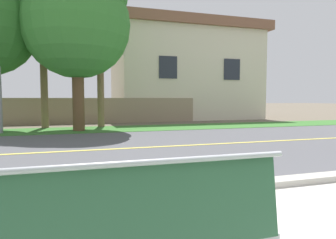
{
  "coord_description": "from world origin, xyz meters",
  "views": [
    {
      "loc": [
        -1.89,
        -1.48,
        1.35
      ],
      "look_at": [
        -0.38,
        3.36,
        1.0
      ],
      "focal_mm": 31.85,
      "sensor_mm": 36.0,
      "label": 1
    }
  ],
  "objects": [
    {
      "name": "ground_plane",
      "position": [
        0.0,
        8.0,
        0.0
      ],
      "size": [
        140.0,
        140.0,
        0.0
      ],
      "primitive_type": "plane",
      "color": "#665B4C"
    },
    {
      "name": "curb_edge",
      "position": [
        0.0,
        2.35,
        0.06
      ],
      "size": [
        44.0,
        0.3,
        0.11
      ],
      "primitive_type": "cube",
      "color": "#ADA89E",
      "rests_on": "ground_plane"
    },
    {
      "name": "street_asphalt",
      "position": [
        0.0,
        6.5,
        0.0
      ],
      "size": [
        52.0,
        8.0,
        0.01
      ],
      "primitive_type": "cube",
      "color": "#515156",
      "rests_on": "ground_plane"
    },
    {
      "name": "road_centre_line",
      "position": [
        0.0,
        6.5,
        0.01
      ],
      "size": [
        48.0,
        0.14,
        0.01
      ],
      "primitive_type": "cube",
      "color": "#E0CC4C",
      "rests_on": "ground_plane"
    },
    {
      "name": "far_verge_grass",
      "position": [
        0.0,
        11.91,
        0.01
      ],
      "size": [
        48.0,
        2.8,
        0.02
      ],
      "primitive_type": "cube",
      "color": "#38702D",
      "rests_on": "ground_plane"
    },
    {
      "name": "shade_tree_left",
      "position": [
        -1.61,
        11.51,
        4.73
      ],
      "size": [
        4.41,
        4.41,
        7.28
      ],
      "color": "brown",
      "rests_on": "ground_plane"
    },
    {
      "name": "garden_wall",
      "position": [
        -1.63,
        15.31,
        0.7
      ],
      "size": [
        13.0,
        0.36,
        1.4
      ],
      "primitive_type": "cube",
      "color": "gray",
      "rests_on": "ground_plane"
    },
    {
      "name": "house_across_street",
      "position": [
        5.45,
        18.51,
        3.25
      ],
      "size": [
        10.07,
        6.91,
        6.4
      ],
      "color": "beige",
      "rests_on": "ground_plane"
    }
  ]
}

